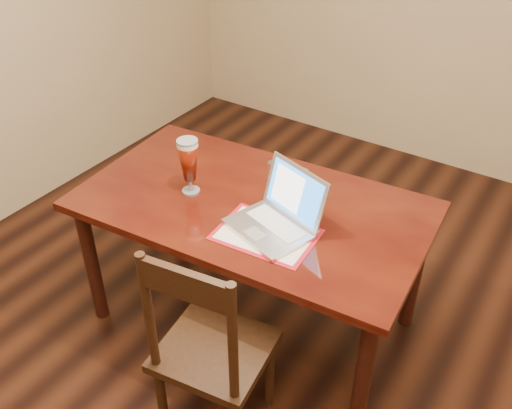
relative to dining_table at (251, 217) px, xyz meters
The scene contains 4 objects.
ground 0.81m from the dining_table, 42.04° to the right, with size 5.00×5.00×0.00m, color black.
room_shell 1.14m from the dining_table, 42.04° to the right, with size 4.51×5.01×2.71m.
dining_table is the anchor object (origin of this frame).
dining_chair 0.71m from the dining_table, 70.85° to the right, with size 0.50×0.48×1.05m.
Camera 1 is at (0.94, -1.57, 2.33)m, focal length 40.00 mm.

